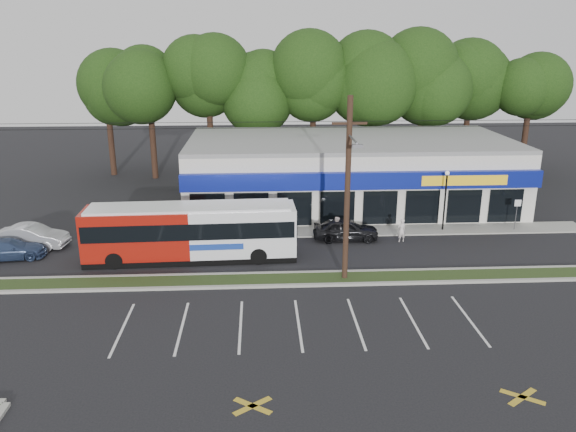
% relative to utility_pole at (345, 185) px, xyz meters
% --- Properties ---
extents(ground, '(120.00, 120.00, 0.00)m').
position_rel_utility_pole_xyz_m(ground, '(-2.83, -0.93, -5.41)').
color(ground, black).
rests_on(ground, ground).
extents(grass_strip, '(40.00, 1.60, 0.12)m').
position_rel_utility_pole_xyz_m(grass_strip, '(-2.83, 0.07, -5.35)').
color(grass_strip, '#223415').
rests_on(grass_strip, ground).
extents(curb_south, '(40.00, 0.25, 0.14)m').
position_rel_utility_pole_xyz_m(curb_south, '(-2.83, -0.78, -5.34)').
color(curb_south, '#9E9E93').
rests_on(curb_south, ground).
extents(curb_north, '(40.00, 0.25, 0.14)m').
position_rel_utility_pole_xyz_m(curb_north, '(-2.83, 0.92, -5.34)').
color(curb_north, '#9E9E93').
rests_on(curb_north, ground).
extents(sidewalk, '(32.00, 2.20, 0.10)m').
position_rel_utility_pole_xyz_m(sidewalk, '(2.17, 8.07, -5.36)').
color(sidewalk, '#9E9E93').
rests_on(sidewalk, ground).
extents(strip_mall, '(25.00, 12.55, 5.30)m').
position_rel_utility_pole_xyz_m(strip_mall, '(2.67, 14.99, -2.76)').
color(strip_mall, beige).
rests_on(strip_mall, ground).
extents(utility_pole, '(50.00, 2.77, 10.00)m').
position_rel_utility_pole_xyz_m(utility_pole, '(0.00, 0.00, 0.00)').
color(utility_pole, black).
rests_on(utility_pole, ground).
extents(lamp_post, '(0.30, 0.30, 4.25)m').
position_rel_utility_pole_xyz_m(lamp_post, '(8.17, 7.87, -2.74)').
color(lamp_post, black).
rests_on(lamp_post, ground).
extents(sign_post, '(0.45, 0.10, 2.23)m').
position_rel_utility_pole_xyz_m(sign_post, '(13.17, 7.65, -3.86)').
color(sign_post, '#59595E').
rests_on(sign_post, ground).
extents(tree_line, '(46.76, 6.76, 11.83)m').
position_rel_utility_pole_xyz_m(tree_line, '(1.17, 25.07, 3.00)').
color(tree_line, black).
rests_on(tree_line, ground).
extents(metrobus, '(12.55, 3.05, 3.35)m').
position_rel_utility_pole_xyz_m(metrobus, '(-8.57, 3.57, -3.64)').
color(metrobus, '#9C140C').
rests_on(metrobus, ground).
extents(car_dark, '(4.33, 1.90, 1.45)m').
position_rel_utility_pole_xyz_m(car_dark, '(1.19, 6.46, -4.69)').
color(car_dark, black).
rests_on(car_dark, ground).
extents(car_silver, '(4.64, 2.11, 1.48)m').
position_rel_utility_pole_xyz_m(car_silver, '(-18.92, 6.07, -4.68)').
color(car_silver, '#ACAEB3').
rests_on(car_silver, ground).
extents(car_blue, '(4.42, 2.32, 1.22)m').
position_rel_utility_pole_xyz_m(car_blue, '(-19.59, 4.19, -4.80)').
color(car_blue, navy).
rests_on(car_blue, ground).
extents(pedestrian_a, '(0.64, 0.50, 1.55)m').
position_rel_utility_pole_xyz_m(pedestrian_a, '(4.77, 5.89, -4.64)').
color(pedestrian_a, silver).
rests_on(pedestrian_a, ground).
extents(pedestrian_b, '(0.96, 0.87, 1.62)m').
position_rel_utility_pole_xyz_m(pedestrian_b, '(0.56, 6.38, -4.60)').
color(pedestrian_b, silver).
rests_on(pedestrian_b, ground).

